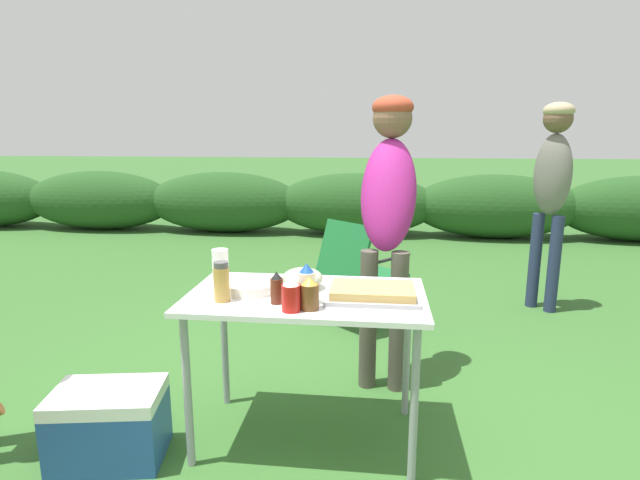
% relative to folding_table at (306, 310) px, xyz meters
% --- Properties ---
extents(ground_plane, '(60.00, 60.00, 0.00)m').
position_rel_folding_table_xyz_m(ground_plane, '(0.00, 0.00, -0.66)').
color(ground_plane, '#336028').
extents(shrub_hedge, '(14.40, 0.90, 0.91)m').
position_rel_folding_table_xyz_m(shrub_hedge, '(0.00, 5.12, -0.21)').
color(shrub_hedge, '#234C1E').
rests_on(shrub_hedge, ground).
extents(folding_table, '(1.10, 0.64, 0.74)m').
position_rel_folding_table_xyz_m(folding_table, '(0.00, 0.00, 0.00)').
color(folding_table, white).
rests_on(folding_table, ground).
extents(food_tray, '(0.42, 0.28, 0.06)m').
position_rel_folding_table_xyz_m(food_tray, '(0.31, -0.03, 0.10)').
color(food_tray, '#9E9EA3').
rests_on(food_tray, folding_table).
extents(plate_stack, '(0.23, 0.23, 0.05)m').
position_rel_folding_table_xyz_m(plate_stack, '(-0.26, 0.00, 0.10)').
color(plate_stack, white).
rests_on(plate_stack, folding_table).
extents(mixing_bowl, '(0.20, 0.20, 0.10)m').
position_rel_folding_table_xyz_m(mixing_bowl, '(-0.03, 0.09, 0.13)').
color(mixing_bowl, '#ADBC99').
rests_on(mixing_bowl, folding_table).
extents(paper_cup_stack, '(0.08, 0.08, 0.18)m').
position_rel_folding_table_xyz_m(paper_cup_stack, '(-0.44, 0.09, 0.17)').
color(paper_cup_stack, white).
rests_on(paper_cup_stack, folding_table).
extents(mayo_bottle, '(0.08, 0.08, 0.18)m').
position_rel_folding_table_xyz_m(mayo_bottle, '(0.02, -0.13, 0.16)').
color(mayo_bottle, silver).
rests_on(mayo_bottle, folding_table).
extents(beer_bottle, '(0.08, 0.08, 0.14)m').
position_rel_folding_table_xyz_m(beer_bottle, '(0.04, -0.20, 0.14)').
color(beer_bottle, brown).
rests_on(beer_bottle, folding_table).
extents(spice_jar, '(0.07, 0.07, 0.18)m').
position_rel_folding_table_xyz_m(spice_jar, '(-0.36, -0.14, 0.16)').
color(spice_jar, '#B2893D').
rests_on(spice_jar, folding_table).
extents(ketchup_bottle, '(0.08, 0.08, 0.14)m').
position_rel_folding_table_xyz_m(ketchup_bottle, '(-0.03, -0.23, 0.15)').
color(ketchup_bottle, red).
rests_on(ketchup_bottle, folding_table).
extents(bbq_sauce_bottle, '(0.06, 0.06, 0.14)m').
position_rel_folding_table_xyz_m(bbq_sauce_bottle, '(-0.11, -0.14, 0.14)').
color(bbq_sauce_bottle, '#562314').
rests_on(bbq_sauce_bottle, folding_table).
extents(standing_person_in_navy_coat, '(0.36, 0.49, 1.69)m').
position_rel_folding_table_xyz_m(standing_person_in_navy_coat, '(0.38, 0.68, 0.43)').
color(standing_person_in_navy_coat, '#4C473D').
rests_on(standing_person_in_navy_coat, ground).
extents(standing_person_with_beanie, '(0.37, 0.37, 1.72)m').
position_rel_folding_table_xyz_m(standing_person_with_beanie, '(1.73, 2.07, 0.45)').
color(standing_person_with_beanie, '#232D4C').
rests_on(standing_person_with_beanie, ground).
extents(camp_chair_green_behind_table, '(0.73, 0.75, 0.83)m').
position_rel_folding_table_xyz_m(camp_chair_green_behind_table, '(0.19, 1.51, -0.20)').
color(camp_chair_green_behind_table, '#19602D').
rests_on(camp_chair_green_behind_table, ground).
extents(cooler_box, '(0.53, 0.40, 0.34)m').
position_rel_folding_table_xyz_m(cooler_box, '(-0.87, -0.26, -0.49)').
color(cooler_box, '#234C93').
rests_on(cooler_box, ground).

